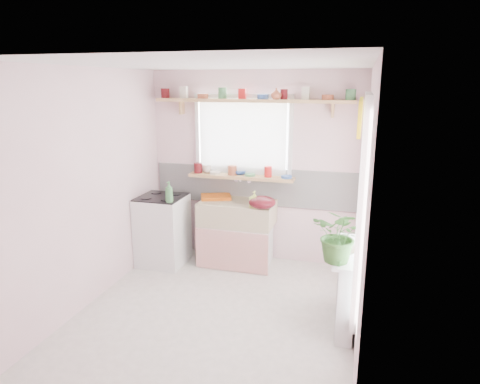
# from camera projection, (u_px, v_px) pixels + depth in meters

# --- Properties ---
(room) EXTENTS (3.20, 3.20, 3.20)m
(room) POSITION_uv_depth(u_px,v_px,m) (296.00, 172.00, 4.75)
(room) COLOR white
(room) RESTS_ON ground
(sink_unit) EXTENTS (0.95, 0.65, 1.11)m
(sink_unit) POSITION_uv_depth(u_px,v_px,m) (237.00, 232.00, 5.60)
(sink_unit) COLOR white
(sink_unit) RESTS_ON ground
(cooker) EXTENTS (0.58, 0.58, 0.93)m
(cooker) POSITION_uv_depth(u_px,v_px,m) (163.00, 230.00, 5.62)
(cooker) COLOR white
(cooker) RESTS_ON ground
(radiator_ledge) EXTENTS (0.22, 0.95, 0.78)m
(radiator_ledge) POSITION_uv_depth(u_px,v_px,m) (347.00, 286.00, 4.21)
(radiator_ledge) COLOR white
(radiator_ledge) RESTS_ON ground
(windowsill) EXTENTS (1.40, 0.22, 0.04)m
(windowsill) POSITION_uv_depth(u_px,v_px,m) (241.00, 177.00, 5.60)
(windowsill) COLOR tan
(windowsill) RESTS_ON room
(pine_shelf) EXTENTS (2.52, 0.24, 0.04)m
(pine_shelf) POSITION_uv_depth(u_px,v_px,m) (253.00, 101.00, 5.30)
(pine_shelf) COLOR tan
(pine_shelf) RESTS_ON room
(shelf_crockery) EXTENTS (2.47, 0.11, 0.12)m
(shelf_crockery) POSITION_uv_depth(u_px,v_px,m) (251.00, 94.00, 5.29)
(shelf_crockery) COLOR #590F14
(shelf_crockery) RESTS_ON pine_shelf
(sill_crockery) EXTENTS (1.35, 0.11, 0.12)m
(sill_crockery) POSITION_uv_depth(u_px,v_px,m) (237.00, 171.00, 5.59)
(sill_crockery) COLOR #590F14
(sill_crockery) RESTS_ON windowsill
(dish_tray) EXTENTS (0.47, 0.42, 0.04)m
(dish_tray) POSITION_uv_depth(u_px,v_px,m) (216.00, 197.00, 5.66)
(dish_tray) COLOR #D66013
(dish_tray) RESTS_ON sink_unit
(colander) EXTENTS (0.35, 0.35, 0.15)m
(colander) POSITION_uv_depth(u_px,v_px,m) (262.00, 202.00, 5.20)
(colander) COLOR #520E17
(colander) RESTS_ON sink_unit
(jade_plant) EXTENTS (0.57, 0.54, 0.51)m
(jade_plant) POSITION_uv_depth(u_px,v_px,m) (340.00, 235.00, 3.78)
(jade_plant) COLOR #326026
(jade_plant) RESTS_ON radiator_ledge
(fruit_bowl) EXTENTS (0.37, 0.37, 0.08)m
(fruit_bowl) POSITION_uv_depth(u_px,v_px,m) (340.00, 251.00, 3.98)
(fruit_bowl) COLOR silver
(fruit_bowl) RESTS_ON radiator_ledge
(herb_pot) EXTENTS (0.13, 0.10, 0.22)m
(herb_pot) POSITION_uv_depth(u_px,v_px,m) (339.00, 254.00, 3.73)
(herb_pot) COLOR #316528
(herb_pot) RESTS_ON radiator_ledge
(soap_bottle_sink) EXTENTS (0.11, 0.11, 0.21)m
(soap_bottle_sink) POSITION_uv_depth(u_px,v_px,m) (254.00, 199.00, 5.22)
(soap_bottle_sink) COLOR #DBEB68
(soap_bottle_sink) RESTS_ON sink_unit
(sill_cup) EXTENTS (0.16, 0.16, 0.10)m
(sill_cup) POSITION_uv_depth(u_px,v_px,m) (207.00, 169.00, 5.76)
(sill_cup) COLOR beige
(sill_cup) RESTS_ON windowsill
(sill_bowl) EXTENTS (0.24, 0.24, 0.06)m
(sill_bowl) POSITION_uv_depth(u_px,v_px,m) (239.00, 172.00, 5.65)
(sill_bowl) COLOR #3354A7
(sill_bowl) RESTS_ON windowsill
(shelf_vase) EXTENTS (0.17, 0.17, 0.13)m
(shelf_vase) POSITION_uv_depth(u_px,v_px,m) (276.00, 94.00, 5.14)
(shelf_vase) COLOR #AC5535
(shelf_vase) RESTS_ON pine_shelf
(cooker_bottle) EXTENTS (0.11, 0.11, 0.26)m
(cooker_bottle) POSITION_uv_depth(u_px,v_px,m) (169.00, 192.00, 5.21)
(cooker_bottle) COLOR #428449
(cooker_bottle) RESTS_ON cooker
(fruit) EXTENTS (0.20, 0.14, 0.10)m
(fruit) POSITION_uv_depth(u_px,v_px,m) (341.00, 245.00, 3.97)
(fruit) COLOR orange
(fruit) RESTS_ON fruit_bowl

